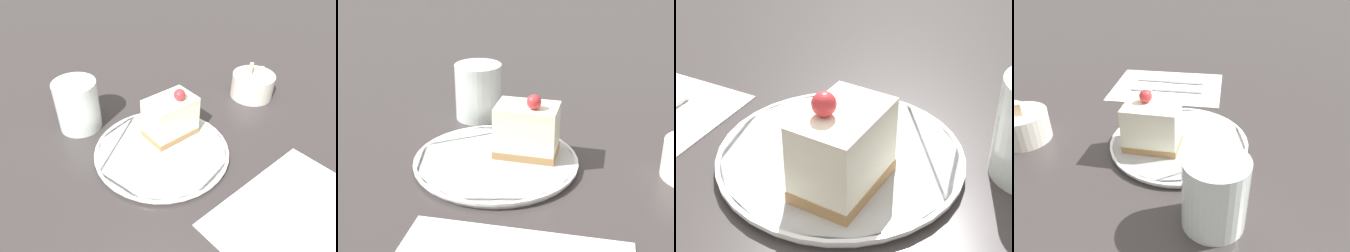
% 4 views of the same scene
% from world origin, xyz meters
% --- Properties ---
extents(ground_plane, '(4.00, 4.00, 0.00)m').
position_xyz_m(ground_plane, '(0.00, 0.00, 0.00)').
color(ground_plane, '#383333').
extents(plate, '(0.24, 0.24, 0.01)m').
position_xyz_m(plate, '(-0.03, -0.01, 0.01)').
color(plate, white).
rests_on(plate, ground_plane).
extents(cake_slice, '(0.08, 0.10, 0.10)m').
position_xyz_m(cake_slice, '(-0.04, 0.03, 0.05)').
color(cake_slice, '#9E7547').
rests_on(cake_slice, plate).
extents(drinking_glass, '(0.08, 0.08, 0.10)m').
position_xyz_m(drinking_glass, '(-0.20, -0.05, 0.05)').
color(drinking_glass, silver).
rests_on(drinking_glass, ground_plane).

